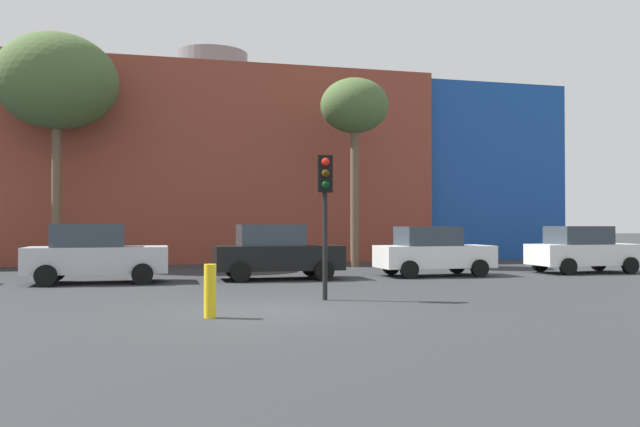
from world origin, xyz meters
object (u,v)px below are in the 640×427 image
at_px(bollard_yellow_0, 210,291).
at_px(parked_car_4, 582,250).
at_px(parked_car_1, 95,254).
at_px(parked_car_3, 433,251).
at_px(traffic_light_island, 325,193).
at_px(bare_tree_0, 355,109).
at_px(bare_tree_1, 57,82).
at_px(parked_car_2, 276,252).

bearing_deg(bollard_yellow_0, parked_car_4, 30.34).
distance_m(parked_car_1, parked_car_3, 11.45).
xyz_separation_m(parked_car_3, bollard_yellow_0, (-8.58, -8.63, -0.35)).
height_order(parked_car_1, traffic_light_island, traffic_light_island).
bearing_deg(bare_tree_0, bollard_yellow_0, -117.57).
relative_size(parked_car_1, bare_tree_1, 0.44).
height_order(parked_car_1, bare_tree_0, bare_tree_0).
bearing_deg(parked_car_2, bare_tree_0, 50.88).
height_order(parked_car_4, traffic_light_island, traffic_light_island).
relative_size(parked_car_2, bare_tree_0, 0.52).
relative_size(bare_tree_0, bare_tree_1, 0.84).
bearing_deg(bare_tree_1, bare_tree_0, -7.84).
distance_m(parked_car_1, traffic_light_island, 8.72).
relative_size(parked_car_3, parked_car_4, 0.99).
distance_m(parked_car_1, parked_car_4, 17.61).
height_order(parked_car_2, traffic_light_island, traffic_light_island).
height_order(bare_tree_0, bollard_yellow_0, bare_tree_0).
distance_m(parked_car_1, parked_car_2, 5.76).
xyz_separation_m(parked_car_1, bare_tree_1, (-2.14, 7.22, 6.82)).
bearing_deg(parked_car_4, bollard_yellow_0, -149.66).
height_order(parked_car_3, bare_tree_1, bare_tree_1).
xyz_separation_m(parked_car_2, parked_car_4, (11.84, -0.00, -0.03)).
height_order(parked_car_2, parked_car_4, parked_car_2).
bearing_deg(parked_car_3, parked_car_4, -0.00).
xyz_separation_m(traffic_light_island, bare_tree_0, (4.41, 11.77, 4.28)).
height_order(parked_car_1, bare_tree_1, bare_tree_1).
height_order(bare_tree_0, bare_tree_1, bare_tree_1).
relative_size(parked_car_4, bare_tree_1, 0.42).
bearing_deg(parked_car_4, parked_car_2, 180.00).
height_order(parked_car_3, traffic_light_island, traffic_light_island).
distance_m(parked_car_1, bare_tree_0, 13.07).
distance_m(parked_car_4, bare_tree_0, 10.98).
height_order(parked_car_1, parked_car_4, parked_car_1).
relative_size(parked_car_3, traffic_light_island, 1.15).
bearing_deg(parked_car_2, parked_car_3, 0.00).
distance_m(parked_car_4, traffic_light_island, 13.44).
xyz_separation_m(parked_car_1, bare_tree_0, (10.25, 5.51, 5.96)).
xyz_separation_m(parked_car_2, bare_tree_1, (-7.91, 7.22, 6.83)).
bearing_deg(bare_tree_1, parked_car_1, -73.47).
xyz_separation_m(parked_car_4, bare_tree_1, (-19.75, 7.22, 6.86)).
xyz_separation_m(parked_car_1, parked_car_4, (17.61, -0.00, -0.04)).
height_order(bare_tree_1, bollard_yellow_0, bare_tree_1).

